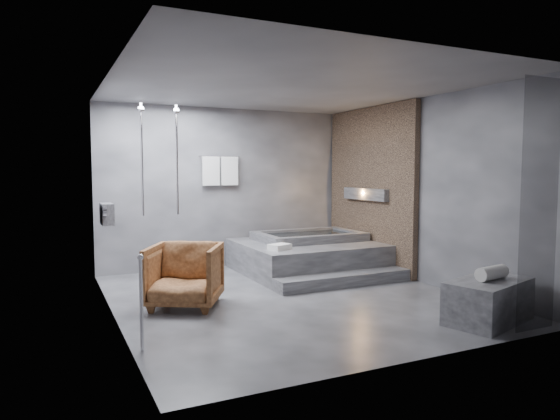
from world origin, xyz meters
TOP-DOWN VIEW (x-y plane):
  - room at (0.40, 0.24)m, footprint 5.00×5.04m
  - tub_deck at (1.05, 1.45)m, footprint 2.20×2.00m
  - tub_step at (1.05, 0.27)m, footprint 2.20×0.36m
  - concrete_bench at (1.55, -1.94)m, footprint 1.19×0.87m
  - driftwood_chair at (-1.39, 0.16)m, footprint 1.17×1.18m
  - rolled_towel at (1.59, -1.94)m, footprint 0.45×0.22m
  - deck_towel at (0.29, 0.92)m, footprint 0.38×0.33m

SIDE VIEW (x-z plane):
  - tub_step at x=1.05m, z-range 0.00..0.18m
  - concrete_bench at x=1.55m, z-range 0.00..0.48m
  - tub_deck at x=1.05m, z-range 0.00..0.50m
  - driftwood_chair at x=-1.39m, z-range 0.00..0.80m
  - deck_towel at x=0.29m, z-range 0.50..0.59m
  - rolled_towel at x=1.59m, z-range 0.48..0.64m
  - room at x=0.40m, z-range 0.32..3.14m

